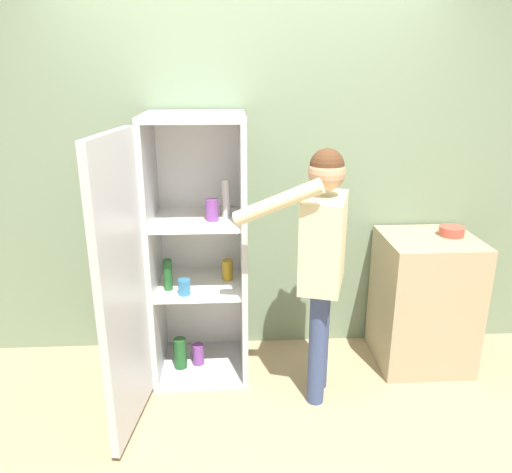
{
  "coord_description": "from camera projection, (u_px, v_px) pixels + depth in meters",
  "views": [
    {
      "loc": [
        -0.14,
        -2.37,
        1.96
      ],
      "look_at": [
        0.03,
        0.64,
        0.94
      ],
      "focal_mm": 35.0,
      "sensor_mm": 36.0,
      "label": 1
    }
  ],
  "objects": [
    {
      "name": "wall_back",
      "position": [
        249.0,
        174.0,
        3.39
      ],
      "size": [
        7.0,
        0.06,
        2.55
      ],
      "color": "gray",
      "rests_on": "ground_plane"
    },
    {
      "name": "counter",
      "position": [
        424.0,
        301.0,
        3.4
      ],
      "size": [
        0.6,
        0.57,
        0.91
      ],
      "color": "tan",
      "rests_on": "ground_plane"
    },
    {
      "name": "ground_plane",
      "position": [
        258.0,
        426.0,
        2.87
      ],
      "size": [
        12.0,
        12.0,
        0.0
      ],
      "primitive_type": "plane",
      "color": "tan"
    },
    {
      "name": "person",
      "position": [
        322.0,
        247.0,
        2.86
      ],
      "size": [
        0.7,
        0.52,
        1.55
      ],
      "color": "#384770",
      "rests_on": "ground_plane"
    },
    {
      "name": "refrigerator",
      "position": [
        184.0,
        257.0,
        3.1
      ],
      "size": [
        0.74,
        1.18,
        1.71
      ],
      "color": "#B7BABC",
      "rests_on": "ground_plane"
    },
    {
      "name": "bowl",
      "position": [
        452.0,
        231.0,
        3.28
      ],
      "size": [
        0.16,
        0.16,
        0.06
      ],
      "color": "#B24738",
      "rests_on": "counter"
    }
  ]
}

